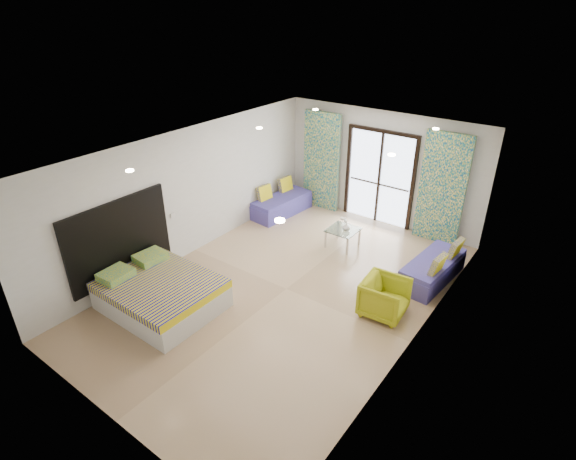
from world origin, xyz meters
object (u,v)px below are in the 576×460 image
Objects in this scene: daybed_left at (281,204)px; armchair at (385,296)px; bed at (160,293)px; coffee_table at (343,231)px; daybed_right at (433,269)px.

daybed_left reaches higher than armchair.
bed is at bearing -76.36° from daybed_left.
coffee_table is 0.97× the size of armchair.
armchair is at bearing -96.14° from daybed_right.
daybed_left is 4.51m from armchair.
daybed_right reaches higher than armchair.
daybed_right is 1.56m from armchair.
daybed_right is (4.23, -0.69, -0.00)m from daybed_left.
armchair is (1.80, -1.66, 0.01)m from coffee_table.
daybed_left is 2.20m from coffee_table.
armchair reaches higher than bed.
armchair is at bearing -42.75° from coffee_table.
armchair is (-0.31, -1.53, 0.12)m from daybed_right.
daybed_right reaches higher than bed.
bed is 5.16m from daybed_right.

